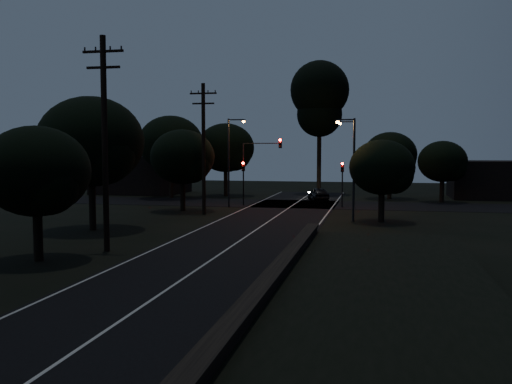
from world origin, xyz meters
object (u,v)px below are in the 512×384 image
at_px(utility_pole_mid, 105,140).
at_px(tall_pine, 320,98).
at_px(signal_right, 342,176).
at_px(utility_pole_far, 204,146).
at_px(signal_mast, 261,159).
at_px(signal_left, 243,175).
at_px(car, 319,194).
at_px(streetlight_c, 352,162).
at_px(streetlight_b, 352,156).
at_px(streetlight_a, 231,156).

bearing_deg(utility_pole_mid, tall_pine, 80.07).
height_order(utility_pole_mid, signal_right, utility_pole_mid).
height_order(utility_pole_far, signal_mast, utility_pole_far).
xyz_separation_m(signal_left, car, (6.48, 6.00, -2.15)).
relative_size(utility_pole_mid, tall_pine, 0.71).
bearing_deg(tall_pine, streetlight_c, -79.07).
height_order(signal_right, streetlight_c, streetlight_c).
distance_m(utility_pole_mid, tall_pine, 40.97).
xyz_separation_m(utility_pole_far, signal_left, (1.40, 7.99, -2.65)).
relative_size(utility_pole_mid, signal_left, 2.68).
relative_size(tall_pine, streetlight_b, 1.94).
bearing_deg(utility_pole_mid, signal_left, 86.79).
relative_size(signal_left, signal_right, 1.00).
distance_m(utility_pole_far, streetlight_a, 6.10).
bearing_deg(streetlight_a, utility_pole_mid, -91.73).
xyz_separation_m(utility_pole_mid, streetlight_c, (11.83, 15.00, -1.39)).
bearing_deg(streetlight_a, tall_pine, 69.64).
relative_size(tall_pine, streetlight_c, 2.07).
relative_size(utility_pole_mid, streetlight_c, 1.47).
bearing_deg(signal_mast, signal_right, -0.03).
bearing_deg(signal_right, streetlight_b, 80.00).
bearing_deg(streetlight_b, utility_pole_mid, -111.30).
distance_m(signal_right, streetlight_c, 10.18).
bearing_deg(tall_pine, streetlight_b, -68.62).
relative_size(utility_pole_far, signal_mast, 1.68).
bearing_deg(streetlight_b, utility_pole_far, -133.30).
relative_size(tall_pine, streetlight_a, 1.94).
distance_m(utility_pole_mid, signal_left, 25.19).
bearing_deg(signal_mast, streetlight_a, -140.23).
height_order(signal_mast, car, signal_mast).
bearing_deg(signal_left, car, 42.82).
bearing_deg(car, tall_pine, -101.93).
bearing_deg(utility_pole_mid, streetlight_a, 88.27).
height_order(tall_pine, streetlight_b, tall_pine).
distance_m(streetlight_b, streetlight_c, 14.01).
height_order(utility_pole_far, tall_pine, tall_pine).
height_order(streetlight_b, car, streetlight_b).
relative_size(streetlight_a, streetlight_c, 1.07).
relative_size(signal_right, streetlight_b, 0.51).
height_order(tall_pine, streetlight_c, tall_pine).
bearing_deg(tall_pine, signal_left, -110.46).
bearing_deg(streetlight_a, car, 48.04).
distance_m(signal_right, car, 6.93).
xyz_separation_m(tall_pine, streetlight_b, (4.31, -11.00, -6.56)).
bearing_deg(streetlight_b, streetlight_c, -87.86).
xyz_separation_m(utility_pole_mid, signal_left, (1.40, 24.99, -2.90)).
bearing_deg(signal_right, signal_mast, 179.97).
relative_size(streetlight_b, car, 1.99).
relative_size(signal_right, signal_mast, 0.66).
height_order(signal_left, signal_mast, signal_mast).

